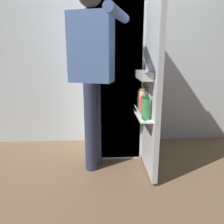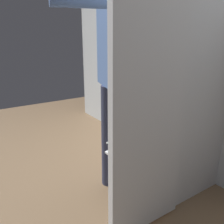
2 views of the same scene
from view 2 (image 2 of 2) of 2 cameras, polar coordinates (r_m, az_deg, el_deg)
The scene contains 4 objects.
ground_plane at distance 2.03m, azimuth 2.18°, elevation -20.25°, with size 6.41×6.41×0.00m, color brown.
kitchen_wall at distance 2.23m, azimuth 22.09°, elevation 18.08°, with size 4.40×0.10×2.62m, color silver.
refrigerator at distance 1.96m, azimuth 14.56°, elevation 4.66°, with size 0.63×1.13×1.65m.
person at distance 1.86m, azimuth 1.32°, elevation 11.88°, with size 0.57×0.80×1.76m.
Camera 2 is at (1.29, -0.95, 1.25)m, focal length 38.15 mm.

